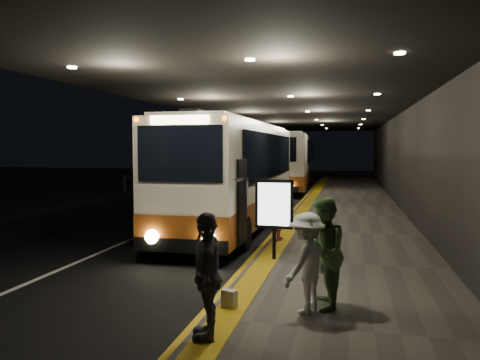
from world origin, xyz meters
The scene contains 18 objects.
ground centered at (0.00, 0.00, 0.00)m, with size 90.00×90.00×0.00m, color black.
lane_line_white centered at (-1.80, 5.00, 0.01)m, with size 0.12×50.00×0.01m, color silver.
kerb_stripe_yellow centered at (2.35, 5.00, 0.01)m, with size 0.18×50.00×0.01m, color gold.
sidewalk centered at (4.75, 5.00, 0.07)m, with size 4.50×50.00×0.15m, color #514C44.
tactile_strip centered at (2.85, 5.00, 0.16)m, with size 0.50×50.00×0.01m, color gold.
terminal_wall centered at (7.00, 5.00, 3.00)m, with size 0.10×50.00×6.00m, color black.
support_columns centered at (-1.50, 4.00, 2.20)m, with size 0.80×24.80×4.40m.
canopy centered at (2.50, 5.00, 4.60)m, with size 9.00×50.00×0.40m, color black.
coach_main centered at (0.87, 1.85, 1.73)m, with size 2.41×11.59×3.60m.
coach_second centered at (0.90, 17.24, 1.76)m, with size 3.00×11.75×3.66m.
passenger_boarding centered at (2.80, -0.76, 0.93)m, with size 0.57×0.37×1.55m, color #D463A4.
passenger_waiting_green centered at (4.32, -6.37, 1.09)m, with size 0.91×0.56×1.88m, color #4F7641.
passenger_waiting_white centered at (4.08, -6.61, 0.97)m, with size 1.06×0.49×1.64m, color white.
passenger_waiting_grey centered at (2.80, -7.97, 1.05)m, with size 1.05×0.54×1.80m, color #59575D.
bag_polka centered at (3.99, -4.45, 0.30)m, with size 0.25×0.11×0.30m, color black.
bag_plain centered at (2.80, -6.72, 0.30)m, with size 0.25×0.14×0.31m, color beige.
info_sign centered at (3.00, -3.14, 1.46)m, with size 0.92×0.16×1.93m.
stanchion_post centered at (2.75, -1.32, 0.73)m, with size 0.05×0.05×1.16m, color black.
Camera 1 is at (4.70, -14.15, 2.84)m, focal length 35.00 mm.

